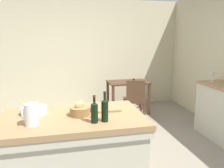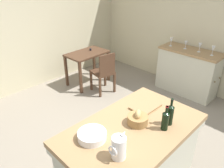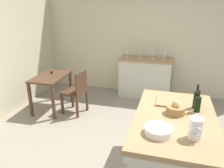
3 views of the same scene
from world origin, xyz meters
name	(u,v)px [view 3 (image 3 of 3)]	position (x,y,z in m)	size (l,w,h in m)	color
ground_plane	(125,153)	(0.00, 0.00, 0.00)	(6.76, 6.76, 0.00)	gray
wall_right	(149,40)	(2.60, 0.00, 1.30)	(0.12, 5.20, 2.60)	beige
island_table	(172,146)	(-0.32, -0.66, 0.47)	(1.56, 0.93, 0.88)	#99754C
side_cabinet	(145,78)	(2.26, 0.02, 0.47)	(0.52, 1.23, 0.94)	#99754C
writing_desk	(51,81)	(1.06, 1.80, 0.62)	(0.92, 0.59, 0.79)	#472D1E
wooden_chair	(77,91)	(1.02, 1.22, 0.48)	(0.46, 0.46, 0.89)	#472D1E
pitcher	(195,128)	(-0.73, -0.83, 0.99)	(0.17, 0.13, 0.26)	white
wash_bowl	(158,130)	(-0.74, -0.49, 0.91)	(0.28, 0.28, 0.07)	white
bread_basket	(176,109)	(-0.24, -0.65, 0.93)	(0.22, 0.22, 0.17)	olive
cutting_board	(165,101)	(0.07, -0.52, 0.89)	(0.34, 0.24, 0.02)	#99754C
wine_bottle_dark	(196,99)	(-0.01, -0.89, 1.00)	(0.07, 0.07, 0.31)	black
wine_bottle_amber	(198,103)	(-0.12, -0.90, 0.99)	(0.07, 0.07, 0.28)	black
wine_glass_far_left	(165,54)	(2.25, -0.39, 1.06)	(0.07, 0.07, 0.18)	white
wine_glass_left	(153,54)	(2.26, -0.14, 1.05)	(0.07, 0.07, 0.17)	white
wine_glass_middle	(140,54)	(2.25, 0.15, 1.04)	(0.07, 0.07, 0.16)	white
wine_glass_right	(127,53)	(2.20, 0.45, 1.06)	(0.07, 0.07, 0.18)	white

